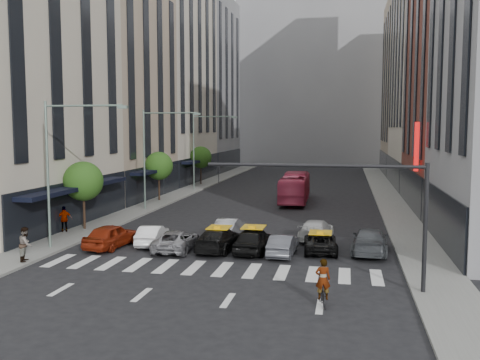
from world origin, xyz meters
The scene contains 34 objects.
ground centered at (0.00, 0.00, 0.00)m, with size 160.00×160.00×0.00m, color black.
sidewalk_left centered at (-11.50, 30.00, 0.07)m, with size 3.00×96.00×0.15m, color slate.
sidewalk_right centered at (11.50, 30.00, 0.07)m, with size 3.00×96.00×0.15m, color slate.
building_left_a centered at (-17.00, 11.00, 14.00)m, with size 8.00×18.00×28.00m, color beige.
building_left_b centered at (-17.00, 28.00, 12.00)m, with size 8.00×16.00×24.00m, color tan.
building_left_c centered at (-17.00, 46.00, 18.00)m, with size 8.00×20.00×36.00m, color beige.
building_left_d centered at (-17.00, 65.00, 15.00)m, with size 8.00×18.00×30.00m, color gray.
building_right_b centered at (17.00, 27.00, 13.00)m, with size 8.00×18.00×26.00m, color brown.
building_right_c centered at (17.00, 46.00, 20.00)m, with size 8.00×20.00×40.00m, color beige.
building_right_d centered at (17.00, 65.00, 14.00)m, with size 8.00×18.00×28.00m, color tan.
building_far centered at (0.00, 85.00, 18.00)m, with size 30.00×10.00×36.00m, color gray.
tree_near centered at (-11.80, 10.00, 3.65)m, with size 2.88×2.88×4.95m.
tree_mid centered at (-11.80, 26.00, 3.65)m, with size 2.88×2.88×4.95m.
tree_far centered at (-11.80, 42.00, 3.65)m, with size 2.88×2.88×4.95m.
streetlamp_near centered at (-10.04, 4.00, 5.90)m, with size 5.38×0.25×9.00m.
streetlamp_mid centered at (-10.04, 20.00, 5.90)m, with size 5.38×0.25×9.00m.
streetlamp_far centered at (-10.04, 36.00, 5.90)m, with size 5.38×0.25×9.00m.
traffic_signal centered at (7.69, -1.00, 4.47)m, with size 10.10×0.20×6.00m.
liberty_sign centered at (12.60, 20.00, 6.00)m, with size 0.30×0.70×4.00m.
car_red centered at (-7.47, 5.16, 0.76)m, with size 1.80×4.47×1.52m, color maroon.
car_white_front centered at (-5.20, 6.41, 0.65)m, with size 1.37×3.93×1.29m, color white.
car_silver centered at (-3.21, 5.23, 0.64)m, with size 2.11×4.57×1.27m, color #96959A.
taxi_left centered at (-0.60, 5.75, 0.71)m, with size 1.99×4.89×1.42m, color black.
taxi_center centered at (1.55, 5.67, 0.77)m, with size 1.81×4.50×1.53m, color black.
car_grey_mid centered at (3.38, 5.24, 0.64)m, with size 1.35×3.88×1.28m, color #484A51.
taxi_right centered at (5.53, 6.56, 0.59)m, with size 1.95×4.23×1.18m, color black.
car_grey_curb centered at (8.46, 6.82, 0.75)m, with size 2.11×5.20×1.51m, color #45494D.
car_row2_left centered at (-0.86, 9.84, 0.67)m, with size 1.42×4.08×1.34m, color #9FA0A4.
car_row2_right centered at (5.06, 10.11, 0.68)m, with size 1.91×4.71×1.37m, color #BCBCBC.
bus centered at (1.93, 28.01, 1.47)m, with size 2.47×10.56×2.94m, color #CE3C5F.
motorcycle centered at (6.10, -3.30, 0.42)m, with size 0.55×1.58×0.83m, color black.
rider centered at (6.10, -3.30, 1.72)m, with size 0.65×0.42×1.77m, color gray.
pedestrian_near centered at (-10.40, 0.52, 1.11)m, with size 0.93×0.73×1.92m, color gray.
pedestrian_far centered at (-12.60, 8.60, 1.07)m, with size 1.07×0.45×1.83m, color gray.
Camera 1 is at (6.98, -25.72, 7.54)m, focal length 40.00 mm.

